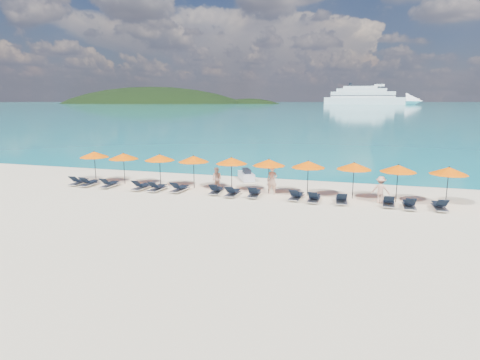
# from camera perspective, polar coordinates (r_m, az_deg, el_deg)

# --- Properties ---
(ground) EXTENTS (1400.00, 1400.00, 0.00)m
(ground) POSITION_cam_1_polar(r_m,az_deg,el_deg) (21.60, -2.25, -4.63)
(ground) COLOR beige
(sea) EXTENTS (1600.00, 1300.00, 0.01)m
(sea) POSITION_cam_1_polar(r_m,az_deg,el_deg) (679.73, 16.10, 10.42)
(sea) COLOR #1FA9B2
(sea) RESTS_ON ground
(headland_main) EXTENTS (374.00, 242.00, 126.50)m
(headland_main) POSITION_cam_1_polar(r_m,az_deg,el_deg) (639.69, -12.40, 7.16)
(headland_main) COLOR black
(headland_main) RESTS_ON ground
(headland_small) EXTENTS (162.00, 126.00, 85.50)m
(headland_small) POSITION_cam_1_polar(r_m,az_deg,el_deg) (601.86, 1.27, 7.45)
(headland_small) COLOR black
(headland_small) RESTS_ON ground
(cruise_ship) EXTENTS (116.24, 27.79, 32.05)m
(cruise_ship) POSITION_cam_1_polar(r_m,az_deg,el_deg) (530.40, 18.36, 11.05)
(cruise_ship) COLOR white
(cruise_ship) RESTS_ON ground
(jetski) EXTENTS (1.83, 2.43, 0.82)m
(jetski) POSITION_cam_1_polar(r_m,az_deg,el_deg) (30.23, 0.90, 0.66)
(jetski) COLOR silver
(jetski) RESTS_ON ground
(beachgoer_a) EXTENTS (0.68, 0.47, 1.81)m
(beachgoer_a) POSITION_cam_1_polar(r_m,az_deg,el_deg) (25.58, 4.59, -0.05)
(beachgoer_a) COLOR tan
(beachgoer_a) RESTS_ON ground
(beachgoer_b) EXTENTS (0.83, 0.64, 1.51)m
(beachgoer_b) POSITION_cam_1_polar(r_m,az_deg,el_deg) (26.88, -3.31, 0.20)
(beachgoer_b) COLOR tan
(beachgoer_b) RESTS_ON ground
(beachgoer_c) EXTENTS (1.10, 0.66, 1.60)m
(beachgoer_c) POSITION_cam_1_polar(r_m,az_deg,el_deg) (24.72, 19.37, -1.31)
(beachgoer_c) COLOR tan
(beachgoer_c) RESTS_ON ground
(umbrella_0) EXTENTS (2.10, 2.10, 2.28)m
(umbrella_0) POSITION_cam_1_polar(r_m,az_deg,el_deg) (31.17, -20.02, 3.43)
(umbrella_0) COLOR black
(umbrella_0) RESTS_ON ground
(umbrella_1) EXTENTS (2.10, 2.10, 2.28)m
(umbrella_1) POSITION_cam_1_polar(r_m,az_deg,el_deg) (29.56, -16.24, 3.27)
(umbrella_1) COLOR black
(umbrella_1) RESTS_ON ground
(umbrella_2) EXTENTS (2.10, 2.10, 2.28)m
(umbrella_2) POSITION_cam_1_polar(r_m,az_deg,el_deg) (28.30, -11.36, 3.15)
(umbrella_2) COLOR black
(umbrella_2) RESTS_ON ground
(umbrella_3) EXTENTS (2.10, 2.10, 2.28)m
(umbrella_3) POSITION_cam_1_polar(r_m,az_deg,el_deg) (27.26, -6.62, 2.99)
(umbrella_3) COLOR black
(umbrella_3) RESTS_ON ground
(umbrella_4) EXTENTS (2.10, 2.10, 2.28)m
(umbrella_4) POSITION_cam_1_polar(r_m,az_deg,el_deg) (26.31, -1.21, 2.77)
(umbrella_4) COLOR black
(umbrella_4) RESTS_ON ground
(umbrella_5) EXTENTS (2.10, 2.10, 2.28)m
(umbrella_5) POSITION_cam_1_polar(r_m,az_deg,el_deg) (25.58, 4.14, 2.49)
(umbrella_5) COLOR black
(umbrella_5) RESTS_ON ground
(umbrella_6) EXTENTS (2.10, 2.10, 2.28)m
(umbrella_6) POSITION_cam_1_polar(r_m,az_deg,el_deg) (25.16, 9.68, 2.21)
(umbrella_6) COLOR black
(umbrella_6) RESTS_ON ground
(umbrella_7) EXTENTS (2.10, 2.10, 2.28)m
(umbrella_7) POSITION_cam_1_polar(r_m,az_deg,el_deg) (25.12, 15.92, 1.92)
(umbrella_7) COLOR black
(umbrella_7) RESTS_ON ground
(umbrella_8) EXTENTS (2.10, 2.10, 2.28)m
(umbrella_8) POSITION_cam_1_polar(r_m,az_deg,el_deg) (25.07, 21.58, 1.54)
(umbrella_8) COLOR black
(umbrella_8) RESTS_ON ground
(umbrella_9) EXTENTS (2.10, 2.10, 2.28)m
(umbrella_9) POSITION_cam_1_polar(r_m,az_deg,el_deg) (25.43, 27.57, 1.17)
(umbrella_9) COLOR black
(umbrella_9) RESTS_ON ground
(lounger_0) EXTENTS (0.74, 1.74, 0.66)m
(lounger_0) POSITION_cam_1_polar(r_m,az_deg,el_deg) (30.64, -21.95, -0.22)
(lounger_0) COLOR silver
(lounger_0) RESTS_ON ground
(lounger_1) EXTENTS (0.64, 1.71, 0.66)m
(lounger_1) POSITION_cam_1_polar(r_m,az_deg,el_deg) (29.95, -20.61, -0.37)
(lounger_1) COLOR silver
(lounger_1) RESTS_ON ground
(lounger_2) EXTENTS (0.62, 1.70, 0.66)m
(lounger_2) POSITION_cam_1_polar(r_m,az_deg,el_deg) (29.05, -18.07, -0.55)
(lounger_2) COLOR silver
(lounger_2) RESTS_ON ground
(lounger_3) EXTENTS (0.77, 1.75, 0.66)m
(lounger_3) POSITION_cam_1_polar(r_m,az_deg,el_deg) (27.68, -13.82, -0.88)
(lounger_3) COLOR silver
(lounger_3) RESTS_ON ground
(lounger_4) EXTENTS (0.71, 1.73, 0.66)m
(lounger_4) POSITION_cam_1_polar(r_m,az_deg,el_deg) (27.07, -11.68, -1.06)
(lounger_4) COLOR silver
(lounger_4) RESTS_ON ground
(lounger_5) EXTENTS (0.78, 1.75, 0.66)m
(lounger_5) POSITION_cam_1_polar(r_m,az_deg,el_deg) (26.58, -8.61, -1.18)
(lounger_5) COLOR silver
(lounger_5) RESTS_ON ground
(lounger_6) EXTENTS (0.73, 1.74, 0.66)m
(lounger_6) POSITION_cam_1_polar(r_m,az_deg,el_deg) (25.77, -3.40, -1.47)
(lounger_6) COLOR silver
(lounger_6) RESTS_ON ground
(lounger_7) EXTENTS (0.65, 1.71, 0.66)m
(lounger_7) POSITION_cam_1_polar(r_m,az_deg,el_deg) (25.10, -1.06, -1.79)
(lounger_7) COLOR silver
(lounger_7) RESTS_ON ground
(lounger_8) EXTENTS (0.73, 1.74, 0.66)m
(lounger_8) POSITION_cam_1_polar(r_m,az_deg,el_deg) (24.91, 2.05, -1.90)
(lounger_8) COLOR silver
(lounger_8) RESTS_ON ground
(lounger_9) EXTENTS (0.79, 1.75, 0.66)m
(lounger_9) POSITION_cam_1_polar(r_m,az_deg,el_deg) (24.45, 8.02, -2.26)
(lounger_9) COLOR silver
(lounger_9) RESTS_ON ground
(lounger_10) EXTENTS (0.65, 1.71, 0.66)m
(lounger_10) POSITION_cam_1_polar(r_m,az_deg,el_deg) (24.12, 10.47, -2.53)
(lounger_10) COLOR silver
(lounger_10) RESTS_ON ground
(lounger_11) EXTENTS (0.76, 1.74, 0.66)m
(lounger_11) POSITION_cam_1_polar(r_m,az_deg,el_deg) (24.10, 14.22, -2.70)
(lounger_11) COLOR silver
(lounger_11) RESTS_ON ground
(lounger_12) EXTENTS (0.71, 1.73, 0.66)m
(lounger_12) POSITION_cam_1_polar(r_m,az_deg,el_deg) (24.29, 20.39, -2.97)
(lounger_12) COLOR silver
(lounger_12) RESTS_ON ground
(lounger_13) EXTENTS (0.64, 1.71, 0.66)m
(lounger_13) POSITION_cam_1_polar(r_m,az_deg,el_deg) (24.18, 22.91, -3.22)
(lounger_13) COLOR silver
(lounger_13) RESTS_ON ground
(lounger_14) EXTENTS (0.68, 1.72, 0.66)m
(lounger_14) POSITION_cam_1_polar(r_m,az_deg,el_deg) (24.56, 26.52, -3.31)
(lounger_14) COLOR silver
(lounger_14) RESTS_ON ground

